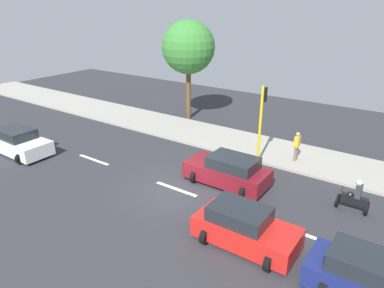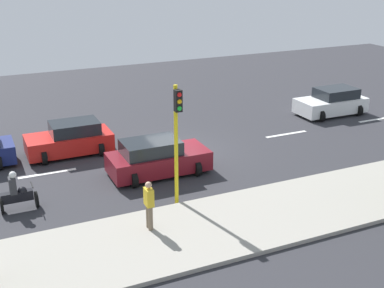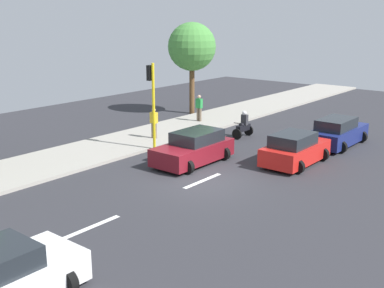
% 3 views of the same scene
% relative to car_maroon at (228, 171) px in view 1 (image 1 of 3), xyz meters
% --- Properties ---
extents(ground_plane, '(40.00, 60.00, 0.10)m').
position_rel_car_maroon_xyz_m(ground_plane, '(-1.92, 1.79, -0.76)').
color(ground_plane, '#2D2D33').
extents(sidewalk, '(4.00, 60.00, 0.15)m').
position_rel_car_maroon_xyz_m(sidewalk, '(5.08, 1.79, -0.64)').
color(sidewalk, '#9E998E').
rests_on(sidewalk, ground).
extents(lane_stripe_north, '(0.20, 2.40, 0.01)m').
position_rel_car_maroon_xyz_m(lane_stripe_north, '(-1.92, -4.21, -0.71)').
color(lane_stripe_north, white).
rests_on(lane_stripe_north, ground).
extents(lane_stripe_mid, '(0.20, 2.40, 0.01)m').
position_rel_car_maroon_xyz_m(lane_stripe_mid, '(-1.92, 1.79, -0.71)').
color(lane_stripe_mid, white).
rests_on(lane_stripe_mid, ground).
extents(lane_stripe_south, '(0.20, 2.40, 0.01)m').
position_rel_car_maroon_xyz_m(lane_stripe_south, '(-1.92, 7.79, -0.71)').
color(lane_stripe_south, white).
rests_on(lane_stripe_south, ground).
extents(lane_stripe_far_south, '(0.20, 2.40, 0.01)m').
position_rel_car_maroon_xyz_m(lane_stripe_far_south, '(-1.92, 13.79, -0.71)').
color(lane_stripe_far_south, white).
rests_on(lane_stripe_far_south, ground).
extents(car_maroon, '(2.29, 4.16, 1.52)m').
position_rel_car_maroon_xyz_m(car_maroon, '(0.00, 0.00, 0.00)').
color(car_maroon, maroon).
rests_on(car_maroon, ground).
extents(car_dark_blue, '(2.15, 4.23, 1.52)m').
position_rel_car_maroon_xyz_m(car_dark_blue, '(-3.95, -7.30, -0.00)').
color(car_dark_blue, navy).
rests_on(car_dark_blue, ground).
extents(car_white, '(2.28, 4.00, 1.52)m').
position_rel_car_maroon_xyz_m(car_white, '(-3.78, 12.12, -0.00)').
color(car_white, white).
rests_on(car_white, ground).
extents(car_red, '(2.20, 3.84, 1.52)m').
position_rel_car_maroon_xyz_m(car_red, '(-3.78, -2.81, -0.00)').
color(car_red, red).
rests_on(car_red, ground).
extents(motorcycle, '(0.60, 1.30, 1.53)m').
position_rel_car_maroon_xyz_m(motorcycle, '(0.96, -5.68, -0.07)').
color(motorcycle, black).
rests_on(motorcycle, ground).
extents(pedestrian_near_signal, '(0.40, 0.24, 1.69)m').
position_rel_car_maroon_xyz_m(pedestrian_near_signal, '(4.37, -1.91, 0.35)').
color(pedestrian_near_signal, '#72604C').
rests_on(pedestrian_near_signal, sidewalk).
extents(traffic_light_corner, '(0.49, 0.24, 4.50)m').
position_rel_car_maroon_xyz_m(traffic_light_corner, '(2.92, -0.29, 2.22)').
color(traffic_light_corner, yellow).
rests_on(traffic_light_corner, ground).
extents(street_tree_center, '(3.90, 3.90, 7.40)m').
position_rel_car_maroon_xyz_m(street_tree_center, '(7.65, 7.83, 4.71)').
color(street_tree_center, brown).
rests_on(street_tree_center, ground).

